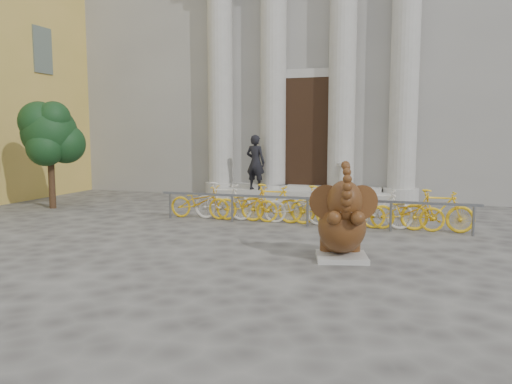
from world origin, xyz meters
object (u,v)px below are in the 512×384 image
(elephant_statue, at_px, (342,224))
(tree, at_px, (50,134))
(bike_rack, at_px, (309,205))
(pedestrian, at_px, (255,162))

(elephant_statue, xyz_separation_m, tree, (-9.39, 3.55, 1.61))
(bike_rack, bearing_deg, pedestrian, 124.32)
(elephant_statue, relative_size, pedestrian, 0.96)
(elephant_statue, xyz_separation_m, pedestrian, (-4.07, 7.33, 0.64))
(elephant_statue, height_order, bike_rack, elephant_statue)
(bike_rack, xyz_separation_m, tree, (-8.07, 0.25, 1.77))
(elephant_statue, bearing_deg, tree, 145.16)
(bike_rack, height_order, tree, tree)
(pedestrian, bearing_deg, tree, 45.80)
(bike_rack, bearing_deg, elephant_statue, -68.22)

